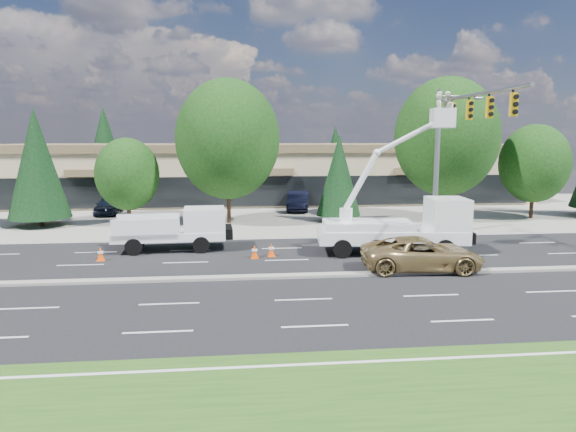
{
  "coord_description": "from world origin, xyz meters",
  "views": [
    {
      "loc": [
        -2.49,
        -21.75,
        6.04
      ],
      "look_at": [
        -0.04,
        2.16,
        2.4
      ],
      "focal_mm": 32.0,
      "sensor_mm": 36.0,
      "label": 1
    }
  ],
  "objects": [
    {
      "name": "ground",
      "position": [
        0.0,
        0.0,
        0.0
      ],
      "size": [
        140.0,
        140.0,
        0.0
      ],
      "primitive_type": "plane",
      "color": "black",
      "rests_on": "ground"
    },
    {
      "name": "tree_front_c",
      "position": [
        -10.0,
        15.0,
        3.57
      ],
      "size": [
        4.4,
        4.4,
        6.11
      ],
      "color": "#332114",
      "rests_on": "ground"
    },
    {
      "name": "tree_front_f",
      "position": [
        13.0,
        15.0,
        6.16
      ],
      "size": [
        7.58,
        7.58,
        10.52
      ],
      "color": "#332114",
      "rests_on": "ground"
    },
    {
      "name": "concrete_apron",
      "position": [
        0.0,
        20.0,
        0.01
      ],
      "size": [
        140.0,
        22.0,
        0.01
      ],
      "primitive_type": "cube",
      "color": "gray",
      "rests_on": "ground"
    },
    {
      "name": "tree_front_b",
      "position": [
        -16.0,
        15.0,
        4.36
      ],
      "size": [
        4.12,
        4.12,
        8.12
      ],
      "color": "#332114",
      "rests_on": "ground"
    },
    {
      "name": "signal_mast",
      "position": [
        10.03,
        7.04,
        6.06
      ],
      "size": [
        2.76,
        10.16,
        9.0
      ],
      "color": "gray",
      "rests_on": "ground"
    },
    {
      "name": "tree_front_e",
      "position": [
        5.0,
        15.0,
        3.41
      ],
      "size": [
        3.23,
        3.23,
        6.37
      ],
      "color": "#332114",
      "rests_on": "ground"
    },
    {
      "name": "strip_mall",
      "position": [
        0.0,
        29.97,
        2.83
      ],
      "size": [
        50.4,
        15.4,
        5.5
      ],
      "color": "tan",
      "rests_on": "ground"
    },
    {
      "name": "traffic_cone_b",
      "position": [
        -1.58,
        3.8,
        0.34
      ],
      "size": [
        0.4,
        0.4,
        0.7
      ],
      "color": "#FF5008",
      "rests_on": "ground"
    },
    {
      "name": "utility_pickup",
      "position": [
        -5.66,
        6.22,
        0.94
      ],
      "size": [
        6.07,
        2.62,
        2.28
      ],
      "rotation": [
        0.0,
        0.0,
        0.06
      ],
      "color": "white",
      "rests_on": "ground"
    },
    {
      "name": "tree_back_b",
      "position": [
        -4.0,
        42.0,
        6.01
      ],
      "size": [
        5.68,
        5.68,
        11.2
      ],
      "color": "#332114",
      "rests_on": "ground"
    },
    {
      "name": "tree_back_c",
      "position": [
        10.0,
        42.0,
        4.1
      ],
      "size": [
        3.88,
        3.88,
        7.64
      ],
      "color": "#332114",
      "rests_on": "ground"
    },
    {
      "name": "parked_car_west",
      "position": [
        -12.66,
        20.26,
        0.72
      ],
      "size": [
        1.76,
        4.26,
        1.44
      ],
      "primitive_type": "imported",
      "rotation": [
        0.0,
        0.0,
        0.01
      ],
      "color": "black",
      "rests_on": "ground"
    },
    {
      "name": "tree_front_d",
      "position": [
        -3.0,
        15.0,
        5.98
      ],
      "size": [
        7.37,
        7.37,
        10.22
      ],
      "color": "#332114",
      "rests_on": "ground"
    },
    {
      "name": "tree_front_g",
      "position": [
        20.0,
        15.0,
        4.17
      ],
      "size": [
        5.14,
        5.14,
        7.13
      ],
      "color": "#332114",
      "rests_on": "ground"
    },
    {
      "name": "minivan",
      "position": [
        6.01,
        0.6,
        0.77
      ],
      "size": [
        5.73,
        2.98,
        1.54
      ],
      "primitive_type": "imported",
      "rotation": [
        0.0,
        0.0,
        1.49
      ],
      "color": "#A1854D",
      "rests_on": "ground"
    },
    {
      "name": "traffic_cone_c",
      "position": [
        -0.7,
        4.14,
        0.34
      ],
      "size": [
        0.4,
        0.4,
        0.7
      ],
      "color": "#FF5008",
      "rests_on": "ground"
    },
    {
      "name": "tree_back_d",
      "position": [
        22.0,
        42.0,
        5.24
      ],
      "size": [
        4.96,
        4.96,
        9.77
      ],
      "color": "#332114",
      "rests_on": "ground"
    },
    {
      "name": "traffic_cone_a",
      "position": [
        -9.26,
        4.06,
        0.34
      ],
      "size": [
        0.4,
        0.4,
        0.7
      ],
      "color": "#FF5008",
      "rests_on": "ground"
    },
    {
      "name": "parked_car_east",
      "position": [
        2.77,
        21.0,
        0.82
      ],
      "size": [
        2.54,
        5.2,
        1.64
      ],
      "primitive_type": "imported",
      "rotation": [
        0.0,
        0.0,
        -0.17
      ],
      "color": "black",
      "rests_on": "ground"
    },
    {
      "name": "tree_back_a",
      "position": [
        -18.0,
        42.0,
        5.28
      ],
      "size": [
        5.0,
        5.0,
        9.85
      ],
      "color": "#332114",
      "rests_on": "ground"
    },
    {
      "name": "road_median",
      "position": [
        0.0,
        0.0,
        0.06
      ],
      "size": [
        120.0,
        0.55,
        0.12
      ],
      "primitive_type": "cube",
      "color": "gray",
      "rests_on": "ground"
    },
    {
      "name": "bucket_truck",
      "position": [
        6.41,
        4.13,
        1.81
      ],
      "size": [
        7.95,
        3.12,
        8.4
      ],
      "rotation": [
        0.0,
        0.0,
        -0.1
      ],
      "color": "white",
      "rests_on": "ground"
    }
  ]
}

